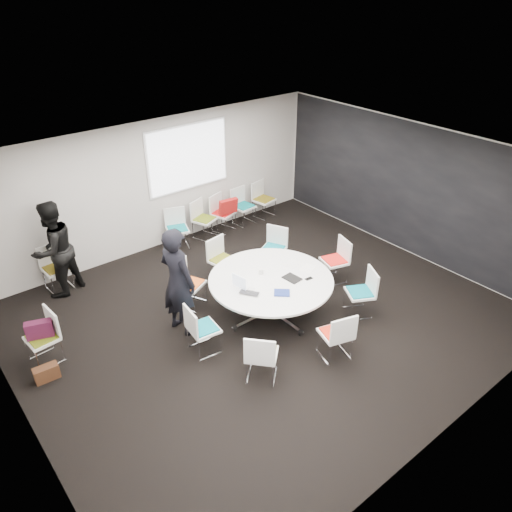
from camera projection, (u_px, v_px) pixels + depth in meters
room_shell at (266, 247)px, 8.25m from camera, size 8.08×7.08×2.88m
conference_table at (271, 288)px, 8.74m from camera, size 2.17×2.17×0.73m
projection_screen at (188, 158)px, 10.73m from camera, size 1.90×0.03×1.35m
chair_ring_a at (334, 268)px, 9.81m from camera, size 0.56×0.57×0.88m
chair_ring_b at (273, 256)px, 10.21m from camera, size 0.61×0.61×0.88m
chair_ring_c at (223, 268)px, 9.82m from camera, size 0.53×0.52×0.88m
chair_ring_d at (190, 292)px, 9.09m from camera, size 0.61×0.60×0.88m
chair_ring_e at (203, 337)px, 7.98m from camera, size 0.50×0.51×0.88m
chair_ring_f at (261, 363)px, 7.45m from camera, size 0.64×0.64×0.88m
chair_ring_g at (335, 343)px, 7.87m from camera, size 0.57×0.56×0.88m
chair_ring_h at (360, 301)px, 8.86m from camera, size 0.61×0.62×0.88m
chair_back_a at (178, 236)px, 10.98m from camera, size 0.58×0.57×0.88m
chair_back_b at (204, 226)px, 11.39m from camera, size 0.59×0.59×0.88m
chair_back_c at (223, 220)px, 11.68m from camera, size 0.58×0.57×0.88m
chair_back_d at (243, 213)px, 12.01m from camera, size 0.50×0.49×0.88m
chair_back_e at (264, 206)px, 12.35m from camera, size 0.54×0.53×0.88m
chair_spare_left at (45, 346)px, 7.79m from camera, size 0.49×0.50×0.88m
chair_person_back at (58, 276)px, 9.56m from camera, size 0.49×0.48×0.88m
person_main at (178, 282)px, 8.13m from camera, size 0.60×0.79×1.94m
person_back at (54, 250)px, 9.12m from camera, size 1.11×1.01×1.87m
laptop at (250, 292)px, 8.27m from camera, size 0.36×0.39×0.03m
laptop_lid at (239, 282)px, 8.32m from camera, size 0.07×0.30×0.22m
notebook_black at (292, 278)px, 8.63m from camera, size 0.25×0.32×0.02m
tablet_folio at (282, 293)px, 8.25m from camera, size 0.33×0.32×0.03m
papers_right at (293, 263)px, 9.08m from camera, size 0.35×0.28×0.00m
papers_front at (308, 268)px, 8.94m from camera, size 0.35×0.29×0.00m
cup at (261, 271)px, 8.76m from camera, size 0.08×0.08×0.09m
phone at (309, 279)px, 8.63m from camera, size 0.15×0.08×0.01m
maroon_bag at (39, 329)px, 7.61m from camera, size 0.42×0.27×0.28m
brown_bag at (47, 373)px, 7.50m from camera, size 0.37×0.18×0.24m
red_jacket at (228, 206)px, 11.31m from camera, size 0.46×0.21×0.36m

